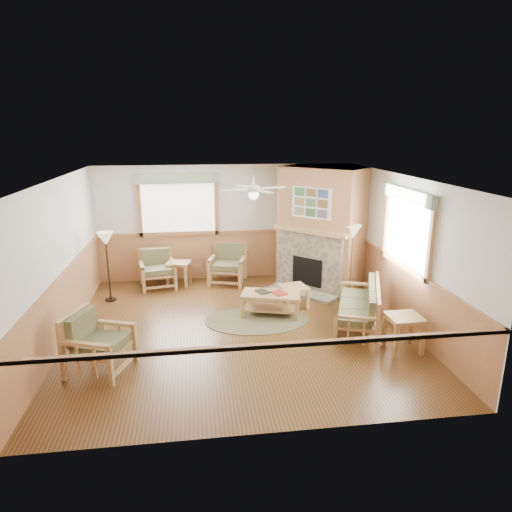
{
  "coord_description": "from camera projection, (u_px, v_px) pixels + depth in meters",
  "views": [
    {
      "loc": [
        -0.73,
        -7.59,
        3.5
      ],
      "look_at": [
        0.4,
        0.7,
        1.15
      ],
      "focal_mm": 32.0,
      "sensor_mm": 36.0,
      "label": 1
    }
  ],
  "objects": [
    {
      "name": "window_right",
      "position": [
        411.0,
        187.0,
        7.79
      ],
      "size": [
        0.16,
        1.9,
        1.5
      ],
      "primitive_type": null,
      "color": "white",
      "rests_on": "wall_right"
    },
    {
      "name": "book_red",
      "position": [
        279.0,
        292.0,
        8.73
      ],
      "size": [
        0.31,
        0.36,
        0.03
      ],
      "primitive_type": "cube",
      "rotation": [
        0.0,
        0.0,
        0.37
      ],
      "color": "maroon",
      "rests_on": "coffee_table"
    },
    {
      "name": "coffee_table",
      "position": [
        271.0,
        304.0,
        8.82
      ],
      "size": [
        1.22,
        0.84,
        0.44
      ],
      "primitive_type": null,
      "rotation": [
        0.0,
        0.0,
        -0.28
      ],
      "color": "tan",
      "rests_on": "floor"
    },
    {
      "name": "armchair_back_left",
      "position": [
        157.0,
        269.0,
        10.32
      ],
      "size": [
        0.89,
        0.89,
        0.85
      ],
      "primitive_type": null,
      "rotation": [
        0.0,
        0.0,
        0.19
      ],
      "color": "tan",
      "rests_on": "floor"
    },
    {
      "name": "armchair_left",
      "position": [
        99.0,
        342.0,
        6.72
      ],
      "size": [
        1.03,
        1.03,
        0.91
      ],
      "primitive_type": null,
      "rotation": [
        0.0,
        0.0,
        1.22
      ],
      "color": "tan",
      "rests_on": "floor"
    },
    {
      "name": "wainscot",
      "position": [
        239.0,
        300.0,
        8.13
      ],
      "size": [
        6.0,
        6.0,
        1.1
      ],
      "primitive_type": null,
      "color": "#A86F44",
      "rests_on": "floor"
    },
    {
      "name": "sofa",
      "position": [
        357.0,
        306.0,
        8.21
      ],
      "size": [
        1.92,
        1.32,
        0.82
      ],
      "primitive_type": null,
      "rotation": [
        0.0,
        0.0,
        -1.94
      ],
      "color": "tan",
      "rests_on": "floor"
    },
    {
      "name": "end_table_chairs",
      "position": [
        179.0,
        273.0,
        10.49
      ],
      "size": [
        0.6,
        0.58,
        0.56
      ],
      "primitive_type": null,
      "rotation": [
        0.0,
        0.0,
        -0.23
      ],
      "color": "tan",
      "rests_on": "floor"
    },
    {
      "name": "floor",
      "position": [
        239.0,
        328.0,
        8.28
      ],
      "size": [
        6.0,
        6.0,
        0.01
      ],
      "primitive_type": "cube",
      "color": "#553517",
      "rests_on": "ground"
    },
    {
      "name": "ceiling_fan",
      "position": [
        253.0,
        179.0,
        7.89
      ],
      "size": [
        1.59,
        1.59,
        0.36
      ],
      "primitive_type": null,
      "rotation": [
        0.0,
        0.0,
        0.35
      ],
      "color": "white",
      "rests_on": "ceiling"
    },
    {
      "name": "wall_back",
      "position": [
        226.0,
        222.0,
        10.78
      ],
      "size": [
        6.0,
        0.02,
        2.7
      ],
      "primitive_type": "cube",
      "color": "silver",
      "rests_on": "floor"
    },
    {
      "name": "end_table_sofa",
      "position": [
        403.0,
        333.0,
        7.38
      ],
      "size": [
        0.54,
        0.52,
        0.6
      ],
      "primitive_type": null,
      "rotation": [
        0.0,
        0.0,
        0.01
      ],
      "color": "tan",
      "rests_on": "floor"
    },
    {
      "name": "floor_lamp_left",
      "position": [
        108.0,
        267.0,
        9.42
      ],
      "size": [
        0.38,
        0.38,
        1.48
      ],
      "primitive_type": null,
      "rotation": [
        0.0,
        0.0,
        -0.12
      ],
      "color": "black",
      "rests_on": "floor"
    },
    {
      "name": "armchair_back_right",
      "position": [
        228.0,
        265.0,
        10.59
      ],
      "size": [
        0.98,
        0.98,
        0.89
      ],
      "primitive_type": null,
      "rotation": [
        0.0,
        0.0,
        -0.29
      ],
      "color": "tan",
      "rests_on": "floor"
    },
    {
      "name": "wall_left",
      "position": [
        58.0,
        263.0,
        7.53
      ],
      "size": [
        0.02,
        6.0,
        2.7
      ],
      "primitive_type": "cube",
      "color": "silver",
      "rests_on": "floor"
    },
    {
      "name": "book_dark",
      "position": [
        263.0,
        291.0,
        8.8
      ],
      "size": [
        0.3,
        0.33,
        0.03
      ],
      "primitive_type": "cube",
      "rotation": [
        0.0,
        0.0,
        0.48
      ],
      "color": "black",
      "rests_on": "coffee_table"
    },
    {
      "name": "wall_right",
      "position": [
        402.0,
        251.0,
        8.31
      ],
      "size": [
        0.02,
        6.0,
        2.7
      ],
      "primitive_type": "cube",
      "color": "silver",
      "rests_on": "floor"
    },
    {
      "name": "window_back",
      "position": [
        177.0,
        173.0,
        10.28
      ],
      "size": [
        1.9,
        0.16,
        1.5
      ],
      "primitive_type": null,
      "color": "white",
      "rests_on": "wall_back"
    },
    {
      "name": "footstool",
      "position": [
        294.0,
        297.0,
        9.2
      ],
      "size": [
        0.6,
        0.6,
        0.44
      ],
      "primitive_type": null,
      "rotation": [
        0.0,
        0.0,
        0.2
      ],
      "color": "tan",
      "rests_on": "floor"
    },
    {
      "name": "ceiling",
      "position": [
        238.0,
        178.0,
        7.55
      ],
      "size": [
        6.0,
        6.0,
        0.01
      ],
      "primitive_type": "cube",
      "color": "white",
      "rests_on": "floor"
    },
    {
      "name": "braided_rug",
      "position": [
        257.0,
        320.0,
        8.62
      ],
      "size": [
        2.27,
        2.27,
        0.01
      ],
      "primitive_type": "cylinder",
      "rotation": [
        0.0,
        0.0,
        -0.17
      ],
      "color": "brown",
      "rests_on": "floor"
    },
    {
      "name": "fireplace",
      "position": [
        321.0,
        228.0,
        10.14
      ],
      "size": [
        3.11,
        3.11,
        2.7
      ],
      "primitive_type": null,
      "rotation": [
        0.0,
        0.0,
        -0.79
      ],
      "color": "#A86F44",
      "rests_on": "floor"
    },
    {
      "name": "wall_front",
      "position": [
        265.0,
        329.0,
        5.06
      ],
      "size": [
        6.0,
        0.02,
        2.7
      ],
      "primitive_type": "cube",
      "color": "silver",
      "rests_on": "floor"
    },
    {
      "name": "floor_lamp_right",
      "position": [
        351.0,
        262.0,
        9.55
      ],
      "size": [
        0.47,
        0.47,
        1.59
      ],
      "primitive_type": null,
      "rotation": [
        0.0,
        0.0,
        0.34
      ],
      "color": "black",
      "rests_on": "floor"
    }
  ]
}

